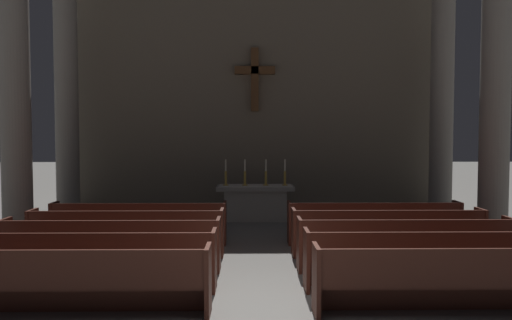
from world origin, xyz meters
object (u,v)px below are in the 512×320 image
column_right_third (442,108)px  column_left_second (15,99)px  pew_right_row_4 (388,232)px  pew_right_row_2 (428,260)px  pew_left_row_1 (64,282)px  pew_left_row_5 (140,223)px  candlestick_inner_left (245,177)px  column_left_third (67,107)px  pew_right_row_3 (405,244)px  pew_right_row_5 (374,223)px  pew_left_row_3 (112,245)px  pew_left_row_4 (127,233)px  candlestick_outer_right (285,177)px  candlestick_outer_left (226,177)px  column_right_second (495,99)px  altar (255,202)px  pew_left_row_2 (91,261)px  pew_right_row_1 (458,280)px  candlestick_inner_right (266,177)px

column_right_third → column_left_second: bearing=-164.5°
pew_right_row_4 → pew_right_row_2: bearing=-90.0°
pew_left_row_1 → pew_left_row_5: (0.00, 4.31, 0.00)m
candlestick_inner_left → column_left_third: bearing=177.5°
pew_right_row_2 → pew_right_row_3: bearing=90.0°
column_left_second → pew_right_row_5: bearing=-1.9°
pew_left_row_3 → column_right_third: 10.12m
pew_left_row_4 → candlestick_outer_right: size_ratio=5.15×
pew_left_row_3 → pew_left_row_5: (0.00, 2.15, 0.00)m
column_right_third → candlestick_outer_left: size_ratio=8.93×
pew_left_row_5 → pew_right_row_4: size_ratio=1.00×
pew_left_row_3 → candlestick_outer_left: (1.77, 5.22, 0.78)m
pew_left_row_3 → pew_left_row_4: bearing=90.0°
pew_right_row_5 → column_left_second: (-8.06, 0.27, 2.78)m
candlestick_outer_right → column_right_second: bearing=-31.4°
pew_left_row_3 → candlestick_inner_left: (2.32, 5.22, 0.78)m
pew_right_row_4 → altar: altar is taller
pew_left_row_2 → pew_right_row_4: size_ratio=1.00×
pew_right_row_1 → pew_right_row_4: bearing=90.0°
candlestick_inner_left → pew_right_row_5: bearing=-46.4°
pew_left_row_1 → candlestick_inner_left: candlestick_inner_left is taller
pew_right_row_1 → pew_right_row_3: 2.15m
pew_right_row_2 → candlestick_inner_right: candlestick_inner_right is taller
pew_left_row_5 → altar: size_ratio=1.75×
pew_right_row_2 → column_right_third: (2.82, 6.52, 2.78)m
pew_right_row_3 → column_right_second: size_ratio=0.58×
pew_left_row_1 → candlestick_outer_right: size_ratio=5.15×
pew_right_row_3 → column_right_third: (2.82, 5.44, 2.78)m
pew_right_row_4 → candlestick_outer_right: (-1.77, 4.14, 0.78)m
column_right_third → pew_right_row_2: bearing=-113.4°
column_left_third → pew_left_row_2: bearing=-66.6°
pew_left_row_3 → column_left_third: 6.73m
pew_left_row_1 → column_right_third: size_ratio=0.58×
pew_right_row_1 → pew_right_row_2: (0.00, 1.08, 0.00)m
column_left_second → candlestick_inner_right: column_left_second is taller
pew_left_row_1 → pew_left_row_4: (0.00, 3.23, 0.00)m
altar → candlestick_inner_right: 0.78m
column_left_third → altar: (5.44, -0.22, -2.73)m
pew_left_row_1 → pew_left_row_5: 4.31m
pew_right_row_5 → candlestick_inner_right: bearing=127.1°
pew_left_row_3 → pew_right_row_1: bearing=-22.3°
pew_right_row_2 → pew_right_row_4: size_ratio=1.00×
column_right_third → pew_right_row_1: bearing=-110.4°
pew_right_row_1 → column_right_second: bearing=58.3°
pew_right_row_1 → column_right_third: column_right_third is taller
pew_left_row_1 → pew_left_row_3: bearing=90.0°
column_right_second → candlestick_inner_right: bearing=151.5°
pew_left_row_2 → column_left_third: 7.63m
column_left_second → pew_left_row_4: bearing=-25.5°
pew_left_row_1 → column_right_third: 11.42m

